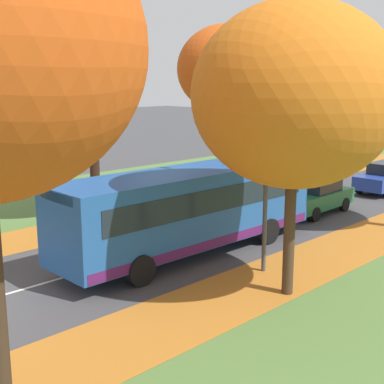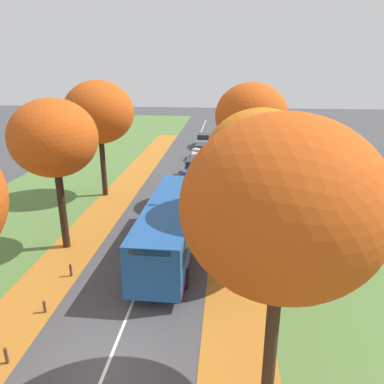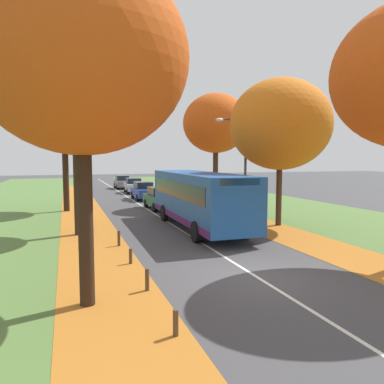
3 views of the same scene
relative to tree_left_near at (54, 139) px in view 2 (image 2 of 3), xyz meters
name	(u,v)px [view 2 (image 2 of 3)]	position (x,y,z in m)	size (l,w,h in m)	color
ground_plane	(107,367)	(5.10, -8.65, -6.31)	(160.00, 160.00, 0.00)	#424244
grass_verge_left	(75,184)	(-4.10, 11.35, -6.31)	(12.00, 90.00, 0.01)	#517538
leaf_litter_left	(104,212)	(0.50, 5.35, -6.30)	(2.80, 60.00, 0.00)	#B26B23
grass_verge_right	(288,191)	(14.30, 11.35, -6.31)	(12.00, 90.00, 0.01)	#517538
leaf_litter_right	(234,217)	(9.70, 5.35, -6.30)	(2.80, 60.00, 0.00)	#B26B23
road_centre_line	(179,187)	(5.10, 11.35, -6.31)	(0.12, 80.00, 0.01)	silver
tree_left_near	(54,139)	(0.00, 0.00, 0.00)	(4.60, 4.60, 8.42)	black
tree_left_mid	(99,113)	(-0.55, 8.94, 0.24)	(5.21, 5.21, 8.92)	black
tree_right_nearest	(282,207)	(10.57, -9.33, 0.18)	(5.47, 5.47, 8.97)	#382619
tree_right_near	(261,160)	(10.71, -0.85, -0.70)	(5.56, 5.56, 8.12)	#422D1E
tree_right_mid	(251,116)	(10.74, 8.56, 0.17)	(5.16, 5.16, 8.83)	#382619
bollard_second	(6,356)	(1.55, -8.81, -5.99)	(0.12, 0.12, 0.64)	#4C3823
bollard_third	(45,307)	(1.55, -5.93, -6.03)	(0.12, 0.12, 0.55)	#4C3823
bollard_fourth	(71,270)	(1.53, -3.05, -5.98)	(0.12, 0.12, 0.67)	#4C3823
streetlamp_right	(220,189)	(8.77, 0.12, -2.57)	(1.89, 0.28, 6.00)	#47474C
bus	(171,225)	(6.16, -0.25, -4.61)	(2.78, 10.44, 2.98)	#1E5199
car_green_lead	(185,192)	(6.05, 7.87, -5.50)	(1.88, 4.25, 1.62)	#1E6038
car_blue_following	(194,168)	(6.14, 14.62, -5.50)	(1.79, 4.20, 1.62)	#233D9E
car_silver_third_in_line	(202,152)	(6.42, 21.48, -5.50)	(1.92, 4.27, 1.62)	#B7BABF
car_grey_fourth_in_line	(204,140)	(6.14, 27.91, -5.50)	(1.81, 4.21, 1.62)	slate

